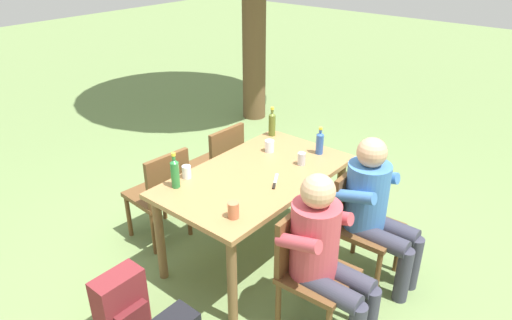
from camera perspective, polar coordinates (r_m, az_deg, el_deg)
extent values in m
plane|color=#6B844C|center=(4.07, 0.00, -11.31)|extent=(24.00, 24.00, 0.00)
cube|color=#A37547|center=(3.66, 0.00, -1.96)|extent=(1.57, 0.91, 0.04)
cylinder|color=brown|center=(3.24, -2.95, -14.68)|extent=(0.07, 0.07, 0.73)
cylinder|color=brown|center=(4.18, 10.21, -4.60)|extent=(0.07, 0.07, 0.73)
cylinder|color=brown|center=(3.68, -11.72, -9.47)|extent=(0.07, 0.07, 0.73)
cylinder|color=brown|center=(4.53, 2.04, -1.52)|extent=(0.07, 0.07, 0.73)
cube|color=brown|center=(3.71, 13.68, -8.25)|extent=(0.45, 0.45, 0.04)
cube|color=brown|center=(3.65, 11.24, -4.26)|extent=(0.42, 0.05, 0.42)
cylinder|color=brown|center=(3.64, 14.73, -13.53)|extent=(0.04, 0.04, 0.41)
cylinder|color=brown|center=(3.93, 17.06, -10.52)|extent=(0.04, 0.04, 0.41)
cylinder|color=brown|center=(3.76, 9.39, -11.47)|extent=(0.04, 0.04, 0.41)
cylinder|color=brown|center=(4.04, 12.06, -8.73)|extent=(0.04, 0.04, 0.41)
cube|color=brown|center=(3.20, 7.71, -14.01)|extent=(0.46, 0.46, 0.04)
cube|color=brown|center=(3.14, 4.75, -9.48)|extent=(0.42, 0.06, 0.42)
cylinder|color=brown|center=(3.42, 11.98, -16.25)|extent=(0.04, 0.04, 0.41)
cylinder|color=brown|center=(3.30, 2.75, -17.53)|extent=(0.04, 0.04, 0.41)
cylinder|color=brown|center=(3.54, 6.29, -14.00)|extent=(0.04, 0.04, 0.41)
cube|color=brown|center=(4.54, -5.27, -0.66)|extent=(0.45, 0.45, 0.04)
cube|color=brown|center=(4.30, -3.56, 1.24)|extent=(0.42, 0.05, 0.42)
cylinder|color=brown|center=(4.88, -5.08, -1.56)|extent=(0.04, 0.04, 0.41)
cylinder|color=brown|center=(4.66, -8.46, -3.20)|extent=(0.04, 0.04, 0.41)
cylinder|color=brown|center=(4.64, -1.84, -3.05)|extent=(0.04, 0.04, 0.41)
cylinder|color=brown|center=(4.41, -5.23, -4.86)|extent=(0.04, 0.04, 0.41)
cube|color=brown|center=(4.14, -12.14, -4.11)|extent=(0.47, 0.47, 0.04)
cube|color=brown|center=(3.88, -10.75, -2.25)|extent=(0.42, 0.07, 0.42)
cylinder|color=brown|center=(4.48, -11.30, -4.83)|extent=(0.04, 0.04, 0.41)
cylinder|color=brown|center=(4.31, -15.39, -6.66)|extent=(0.04, 0.04, 0.41)
cylinder|color=brown|center=(4.21, -8.23, -6.74)|extent=(0.04, 0.04, 0.41)
cylinder|color=brown|center=(4.04, -12.47, -8.81)|extent=(0.04, 0.04, 0.41)
cylinder|color=#3D70B2|center=(3.57, 13.45, -4.29)|extent=(0.32, 0.32, 0.52)
sphere|color=tan|center=(3.41, 14.08, 0.90)|extent=(0.22, 0.22, 0.22)
cylinder|color=#383847|center=(3.58, 15.19, -9.45)|extent=(0.14, 0.40, 0.14)
cylinder|color=#383847|center=(3.66, 17.64, -13.37)|extent=(0.11, 0.11, 0.45)
cylinder|color=#3D70B2|center=(3.39, 12.11, -4.45)|extent=(0.09, 0.31, 0.16)
cylinder|color=#383847|center=(3.72, 16.42, -8.13)|extent=(0.14, 0.40, 0.14)
cylinder|color=#383847|center=(3.80, 18.75, -11.92)|extent=(0.11, 0.11, 0.45)
cylinder|color=#3D70B2|center=(3.69, 14.93, -2.05)|extent=(0.09, 0.31, 0.16)
cylinder|color=#B7424C|center=(3.05, 7.23, -9.64)|extent=(0.32, 0.32, 0.52)
sphere|color=tan|center=(2.85, 7.64, -3.82)|extent=(0.22, 0.22, 0.22)
cylinder|color=#383847|center=(3.08, 9.22, -15.69)|extent=(0.14, 0.40, 0.14)
cylinder|color=#B7424C|center=(2.87, 5.22, -10.15)|extent=(0.09, 0.31, 0.16)
cylinder|color=#383847|center=(3.20, 10.95, -13.93)|extent=(0.14, 0.40, 0.14)
cylinder|color=#383847|center=(3.29, 13.77, -18.22)|extent=(0.11, 0.11, 0.45)
cylinder|color=#B7424C|center=(3.14, 9.21, -6.87)|extent=(0.09, 0.31, 0.16)
cylinder|color=#566623|center=(4.29, 1.98, 4.28)|extent=(0.06, 0.06, 0.20)
cone|color=#566623|center=(4.25, 2.01, 5.70)|extent=(0.06, 0.06, 0.03)
cylinder|color=#566623|center=(4.24, 2.01, 6.05)|extent=(0.03, 0.03, 0.03)
cylinder|color=yellow|center=(4.23, 2.02, 6.37)|extent=(0.03, 0.03, 0.02)
cylinder|color=#2D56A3|center=(3.97, 7.84, 1.94)|extent=(0.06, 0.06, 0.17)
cone|color=#2D56A3|center=(3.93, 7.92, 3.24)|extent=(0.06, 0.06, 0.02)
cylinder|color=#2D56A3|center=(3.92, 7.95, 3.57)|extent=(0.03, 0.03, 0.02)
cylinder|color=yellow|center=(3.91, 7.97, 3.86)|extent=(0.03, 0.03, 0.02)
cylinder|color=#287A38|center=(3.47, -9.91, -1.82)|extent=(0.06, 0.06, 0.20)
cone|color=#287A38|center=(3.41, -10.06, -0.12)|extent=(0.06, 0.06, 0.03)
cylinder|color=#287A38|center=(3.40, -10.10, 0.30)|extent=(0.03, 0.03, 0.03)
cylinder|color=yellow|center=(3.39, -10.13, 0.69)|extent=(0.03, 0.03, 0.02)
cylinder|color=#BC6B47|center=(3.09, -2.80, -6.18)|extent=(0.08, 0.08, 0.11)
cylinder|color=#B2B7BC|center=(3.78, 5.62, 0.15)|extent=(0.06, 0.06, 0.10)
cylinder|color=silver|center=(3.99, 1.67, 1.73)|extent=(0.08, 0.08, 0.10)
cylinder|color=white|center=(3.60, -8.53, -1.45)|extent=(0.07, 0.07, 0.10)
cube|color=silver|center=(3.56, 2.45, -2.39)|extent=(0.17, 0.11, 0.01)
cube|color=black|center=(3.47, 2.23, -3.22)|extent=(0.08, 0.06, 0.01)
cube|color=maroon|center=(3.40, -16.35, -16.55)|extent=(0.34, 0.18, 0.47)
cylinder|color=brown|center=(6.52, -0.25, 17.99)|extent=(0.33, 0.33, 3.04)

